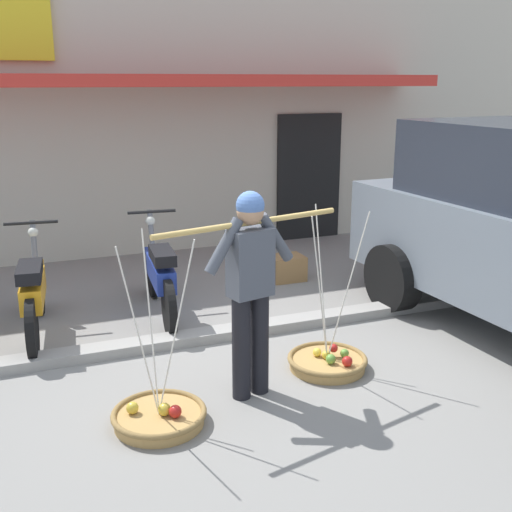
{
  "coord_description": "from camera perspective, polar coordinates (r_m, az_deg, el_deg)",
  "views": [
    {
      "loc": [
        -1.84,
        -4.88,
        2.5
      ],
      "look_at": [
        0.32,
        0.6,
        0.85
      ],
      "focal_mm": 44.05,
      "sensor_mm": 36.0,
      "label": 1
    }
  ],
  "objects": [
    {
      "name": "fruit_basket_right_side",
      "position": [
        4.92,
        -8.79,
        -14.13
      ],
      "size": [
        0.72,
        0.72,
        1.45
      ],
      "color": "#B2894C",
      "rests_on": "ground"
    },
    {
      "name": "storefront_building",
      "position": [
        11.83,
        -9.43,
        13.52
      ],
      "size": [
        13.0,
        6.0,
        4.2
      ],
      "color": "beige",
      "rests_on": "ground"
    },
    {
      "name": "wooden_crate",
      "position": [
        8.14,
        2.77,
        -1.08
      ],
      "size": [
        0.44,
        0.36,
        0.32
      ],
      "primitive_type": "cube",
      "color": "olive",
      "rests_on": "ground"
    },
    {
      "name": "sidewalk_curb",
      "position": [
        6.36,
        -3.03,
        -7.01
      ],
      "size": [
        20.0,
        0.24,
        0.1
      ],
      "primitive_type": "cube",
      "color": "gray",
      "rests_on": "ground"
    },
    {
      "name": "motorcycle_second_in_row",
      "position": [
        6.66,
        -19.51,
        -3.19
      ],
      "size": [
        0.54,
        1.82,
        1.09
      ],
      "color": "black",
      "rests_on": "ground"
    },
    {
      "name": "ground_plane",
      "position": [
        5.78,
        -0.78,
        -9.97
      ],
      "size": [
        90.0,
        90.0,
        0.0
      ],
      "primitive_type": "plane",
      "color": "gray"
    },
    {
      "name": "fruit_vendor",
      "position": [
        4.93,
        -0.51,
        -2.32
      ],
      "size": [
        1.63,
        0.43,
        1.7
      ],
      "color": "black",
      "rests_on": "ground"
    },
    {
      "name": "fruit_basket_left_side",
      "position": [
        5.74,
        6.52,
        -9.45
      ],
      "size": [
        0.72,
        0.72,
        1.45
      ],
      "color": "#B2894C",
      "rests_on": "ground"
    },
    {
      "name": "motorcycle_third_in_row",
      "position": [
        6.9,
        -8.71,
        -1.79
      ],
      "size": [
        0.54,
        1.82,
        1.09
      ],
      "color": "black",
      "rests_on": "ground"
    }
  ]
}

